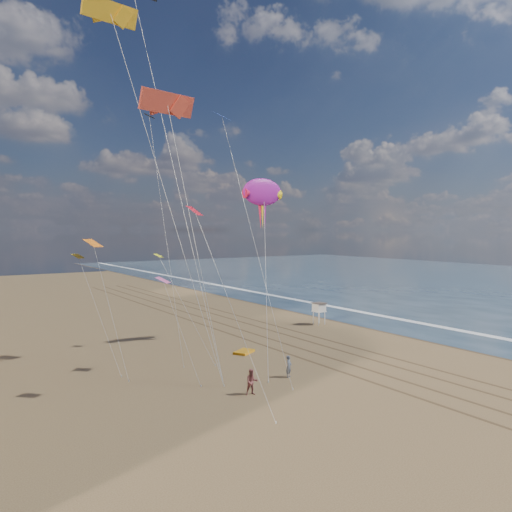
# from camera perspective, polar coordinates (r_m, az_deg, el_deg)

# --- Properties ---
(ground) EXTENTS (260.00, 260.00, 0.00)m
(ground) POSITION_cam_1_polar(r_m,az_deg,el_deg) (37.62, 26.11, -16.31)
(ground) COLOR brown
(ground) RESTS_ON ground
(wet_sand) EXTENTS (260.00, 260.00, 0.00)m
(wet_sand) POSITION_cam_1_polar(r_m,az_deg,el_deg) (77.22, 7.12, -6.15)
(wet_sand) COLOR #42301E
(wet_sand) RESTS_ON ground
(foam) EXTENTS (260.00, 260.00, 0.00)m
(foam) POSITION_cam_1_polar(r_m,az_deg,el_deg) (80.00, 9.41, -5.85)
(foam) COLOR white
(foam) RESTS_ON ground
(tracks) EXTENTS (7.68, 120.00, 0.01)m
(tracks) POSITION_cam_1_polar(r_m,az_deg,el_deg) (59.49, 1.34, -8.88)
(tracks) COLOR brown
(tracks) RESTS_ON ground
(lifeguard_stand) EXTENTS (1.57, 1.57, 2.83)m
(lifeguard_stand) POSITION_cam_1_polar(r_m,az_deg,el_deg) (65.44, 7.22, -5.87)
(lifeguard_stand) COLOR silver
(lifeguard_stand) RESTS_ON ground
(grounded_kite) EXTENTS (2.53, 2.25, 0.24)m
(grounded_kite) POSITION_cam_1_polar(r_m,az_deg,el_deg) (50.52, -1.38, -10.89)
(grounded_kite) COLOR orange
(grounded_kite) RESTS_ON ground
(show_kite) EXTENTS (6.60, 7.12, 21.88)m
(show_kite) POSITION_cam_1_polar(r_m,az_deg,el_deg) (55.13, 0.74, 7.26)
(show_kite) COLOR #A219A0
(show_kite) RESTS_ON ground
(kite_flyer_a) EXTENTS (0.79, 0.71, 1.80)m
(kite_flyer_a) POSITION_cam_1_polar(r_m,az_deg,el_deg) (42.54, 3.77, -12.48)
(kite_flyer_a) COLOR slate
(kite_flyer_a) RESTS_ON ground
(kite_flyer_b) EXTENTS (1.13, 1.00, 1.93)m
(kite_flyer_b) POSITION_cam_1_polar(r_m,az_deg,el_deg) (38.17, -0.48, -14.20)
(kite_flyer_b) COLOR #914A4A
(kite_flyer_b) RESTS_ON ground
(parafoils) EXTENTS (8.75, 10.52, 15.06)m
(parafoils) POSITION_cam_1_polar(r_m,az_deg,el_deg) (48.68, -13.77, 24.80)
(parafoils) COLOR black
(parafoils) RESTS_ON ground
(small_kites) EXTENTS (13.47, 17.53, 15.91)m
(small_kites) POSITION_cam_1_polar(r_m,az_deg,el_deg) (46.33, -11.47, 6.39)
(small_kites) COLOR red
(small_kites) RESTS_ON ground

